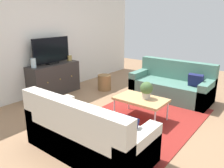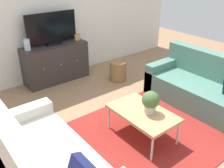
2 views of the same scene
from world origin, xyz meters
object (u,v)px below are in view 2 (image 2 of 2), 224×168
Objects in this scene: couch_right_side at (203,88)px; tv_console at (56,63)px; mantel_clock at (77,37)px; flat_screen_tv at (52,29)px; couch_left_side at (42,168)px; glass_vase at (27,45)px; coffee_table at (143,113)px; potted_plant at (151,101)px; wicker_basket at (118,71)px.

couch_right_side reaches higher than tv_console.
couch_right_side is at bearing -67.31° from mantel_clock.
mantel_clock is (0.52, -0.02, -0.24)m from flat_screen_tv.
glass_vase is (0.85, 2.37, 0.57)m from couch_left_side.
couch_right_side is 3.17m from glass_vase.
potted_plant is at bearing -56.42° from coffee_table.
mantel_clock is at bearing -2.22° from flat_screen_tv.
glass_vase is 1.80m from wicker_basket.
glass_vase is (-0.52, -0.02, -0.20)m from flat_screen_tv.
wicker_basket is at bearing 60.62° from coffee_table.
couch_left_side is 1.51m from potted_plant.
potted_plant is 0.31× the size of flat_screen_tv.
mantel_clock is at bearing 0.00° from tv_console.
coffee_table is (-1.45, -0.02, 0.10)m from couch_right_side.
flat_screen_tv is at bearing 60.34° from couch_left_side.
couch_right_side is 1.79× the size of flat_screen_tv.
flat_screen_tv reaches higher than coffee_table.
flat_screen_tv reaches higher than glass_vase.
flat_screen_tv reaches higher than potted_plant.
couch_right_side is 5.73× the size of potted_plant.
flat_screen_tv is at bearing 177.78° from mantel_clock.
coffee_table is 2.96× the size of potted_plant.
glass_vase is (-0.63, 2.47, 0.27)m from potted_plant.
wicker_basket is (-0.53, 1.61, -0.08)m from couch_right_side.
flat_screen_tv is 0.57m from mantel_clock.
couch_right_side is (2.87, 0.00, 0.00)m from couch_left_side.
glass_vase is 1.03m from mantel_clock.
flat_screen_tv is at bearing 122.23° from couch_right_side.
wicker_basket is (0.98, -0.76, -0.18)m from tv_console.
couch_left_side is 1.40× the size of tv_console.
flat_screen_tv is at bearing 141.37° from wicker_basket.
wicker_basket is at bearing 63.07° from potted_plant.
wicker_basket is at bearing -58.72° from mantel_clock.
couch_left_side is 2.87m from couch_right_side.
glass_vase reaches higher than couch_right_side.
couch_right_side is 1.43m from potted_plant.
couch_left_side is at bearing -128.38° from mantel_clock.
flat_screen_tv is at bearing 91.52° from coffee_table.
glass_vase is at bearing -177.78° from flat_screen_tv.
glass_vase reaches higher than wicker_basket.
mantel_clock reaches higher than tv_console.
tv_console is 6.03× the size of glass_vase.
potted_plant is at bearing -87.34° from tv_console.
tv_console is (-1.51, 2.37, 0.09)m from couch_right_side.
coffee_table is 2.51m from flat_screen_tv.
flat_screen_tv is at bearing 92.64° from potted_plant.
mantel_clock is at bearing 80.75° from potted_plant.
tv_console is at bearing 142.10° from wicker_basket.
couch_right_side is at bearing 3.85° from potted_plant.
glass_vase reaches higher than tv_console.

